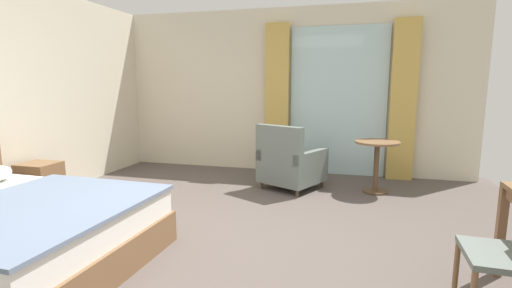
% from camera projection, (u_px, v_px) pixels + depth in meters
% --- Properties ---
extents(ground, '(6.39, 6.91, 0.10)m').
position_uv_depth(ground, '(227.00, 252.00, 3.38)').
color(ground, '#564C47').
extents(wall_back, '(5.99, 0.12, 2.74)m').
position_uv_depth(wall_back, '(288.00, 91.00, 6.20)').
color(wall_back, beige).
rests_on(wall_back, ground).
extents(balcony_glass_door, '(1.54, 0.02, 2.41)m').
position_uv_depth(balcony_glass_door, '(338.00, 102.00, 5.94)').
color(balcony_glass_door, silver).
rests_on(balcony_glass_door, ground).
extents(curtain_panel_left, '(0.39, 0.10, 2.47)m').
position_uv_depth(curtain_panel_left, '(277.00, 100.00, 6.09)').
color(curtain_panel_left, tan).
rests_on(curtain_panel_left, ground).
extents(curtain_panel_right, '(0.38, 0.10, 2.47)m').
position_uv_depth(curtain_panel_right, '(403.00, 101.00, 5.59)').
color(curtain_panel_right, tan).
rests_on(curtain_panel_right, ground).
extents(bed, '(2.28, 1.78, 1.00)m').
position_uv_depth(bed, '(1.00, 231.00, 3.01)').
color(bed, brown).
rests_on(bed, ground).
extents(nightstand, '(0.42, 0.39, 0.54)m').
position_uv_depth(nightstand, '(41.00, 185.00, 4.47)').
color(nightstand, brown).
rests_on(nightstand, ground).
extents(armchair_by_window, '(1.00, 1.01, 0.93)m').
position_uv_depth(armchair_by_window, '(290.00, 164.00, 5.21)').
color(armchair_by_window, slate).
rests_on(armchair_by_window, ground).
extents(round_cafe_table, '(0.60, 0.60, 0.72)m').
position_uv_depth(round_cafe_table, '(377.00, 155.00, 4.99)').
color(round_cafe_table, brown).
rests_on(round_cafe_table, ground).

